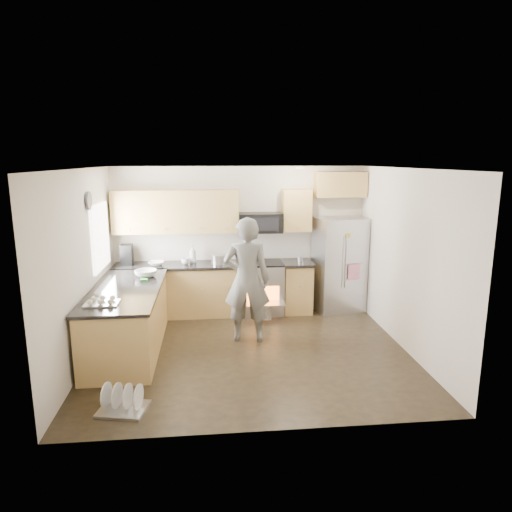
{
  "coord_description": "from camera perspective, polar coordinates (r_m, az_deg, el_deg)",
  "views": [
    {
      "loc": [
        -0.53,
        -6.15,
        2.72
      ],
      "look_at": [
        0.14,
        0.5,
        1.3
      ],
      "focal_mm": 32.0,
      "sensor_mm": 36.0,
      "label": 1
    }
  ],
  "objects": [
    {
      "name": "person",
      "position": [
        6.83,
        -1.15,
        -3.02
      ],
      "size": [
        0.74,
        0.52,
        1.9
      ],
      "primitive_type": "imported",
      "rotation": [
        0.0,
        0.0,
        3.04
      ],
      "color": "slate",
      "rests_on": "ground"
    },
    {
      "name": "peninsula",
      "position": [
        6.9,
        -15.74,
        -7.56
      ],
      "size": [
        0.96,
        2.36,
        1.03
      ],
      "color": "tan",
      "rests_on": "ground"
    },
    {
      "name": "refrigerator",
      "position": [
        8.39,
        10.31,
        -1.05
      ],
      "size": [
        0.93,
        0.78,
        1.7
      ],
      "rotation": [
        0.0,
        0.0,
        0.17
      ],
      "color": "#B7B7BC",
      "rests_on": "ground"
    },
    {
      "name": "stove_range",
      "position": [
        8.15,
        0.63,
        -2.5
      ],
      "size": [
        0.76,
        0.97,
        1.79
      ],
      "color": "#B7B7BC",
      "rests_on": "ground"
    },
    {
      "name": "dish_rack",
      "position": [
        5.48,
        -16.31,
        -17.25
      ],
      "size": [
        0.58,
        0.51,
        0.32
      ],
      "rotation": [
        0.0,
        0.0,
        -0.22
      ],
      "color": "#B7B7BC",
      "rests_on": "ground"
    },
    {
      "name": "back_cabinet_run",
      "position": [
        8.09,
        -6.02,
        -0.58
      ],
      "size": [
        4.45,
        0.64,
        2.5
      ],
      "color": "tan",
      "rests_on": "ground"
    },
    {
      "name": "ground",
      "position": [
        6.75,
        -0.77,
        -11.77
      ],
      "size": [
        4.5,
        4.5,
        0.0
      ],
      "primitive_type": "plane",
      "color": "black",
      "rests_on": "ground"
    },
    {
      "name": "room_shell",
      "position": [
        6.27,
        -1.16,
        2.42
      ],
      "size": [
        4.54,
        4.04,
        2.62
      ],
      "color": "beige",
      "rests_on": "ground"
    }
  ]
}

